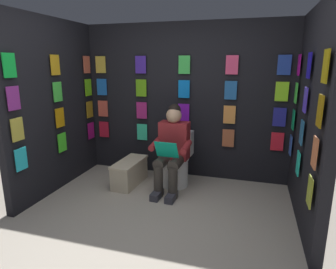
# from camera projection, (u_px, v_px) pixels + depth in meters

# --- Properties ---
(ground_plane) EXTENTS (30.00, 30.00, 0.00)m
(ground_plane) POSITION_uv_depth(u_px,v_px,m) (140.00, 240.00, 2.90)
(ground_plane) COLOR #B2A899
(display_wall_back) EXTENTS (3.21, 0.14, 2.31)m
(display_wall_back) POSITION_uv_depth(u_px,v_px,m) (185.00, 102.00, 4.41)
(display_wall_back) COLOR black
(display_wall_back) RESTS_ON ground
(display_wall_left) EXTENTS (0.14, 1.87, 2.31)m
(display_wall_left) POSITION_uv_depth(u_px,v_px,m) (312.00, 119.00, 3.05)
(display_wall_left) COLOR black
(display_wall_left) RESTS_ON ground
(display_wall_right) EXTENTS (0.14, 1.87, 2.31)m
(display_wall_right) POSITION_uv_depth(u_px,v_px,m) (54.00, 106.00, 3.94)
(display_wall_right) COLOR black
(display_wall_right) RESTS_ON ground
(toilet) EXTENTS (0.41, 0.56, 0.77)m
(toilet) POSITION_uv_depth(u_px,v_px,m) (176.00, 162.00, 4.21)
(toilet) COLOR white
(toilet) RESTS_ON ground
(person_reading) EXTENTS (0.53, 0.69, 1.19)m
(person_reading) POSITION_uv_depth(u_px,v_px,m) (172.00, 148.00, 3.94)
(person_reading) COLOR maroon
(person_reading) RESTS_ON ground
(comic_longbox_near) EXTENTS (0.33, 0.71, 0.35)m
(comic_longbox_near) POSITION_uv_depth(u_px,v_px,m) (130.00, 172.00, 4.23)
(comic_longbox_near) COLOR beige
(comic_longbox_near) RESTS_ON ground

